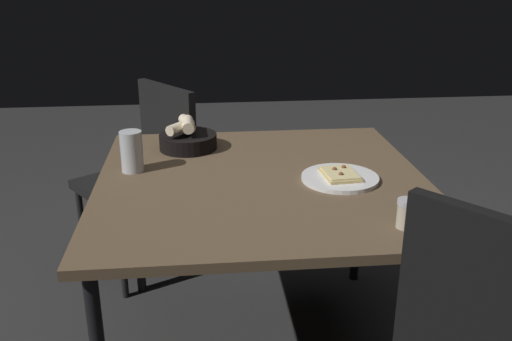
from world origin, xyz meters
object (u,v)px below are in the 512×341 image
(pepper_shaker, at_px, (406,215))
(chair_near, at_px, (148,167))
(pizza_plate, at_px, (340,177))
(dining_table, at_px, (262,193))
(bread_basket, at_px, (188,138))
(beer_glass, at_px, (132,154))

(pepper_shaker, xyz_separation_m, chair_near, (1.16, 0.80, -0.26))
(chair_near, bearing_deg, pizza_plate, -138.40)
(pepper_shaker, height_order, chair_near, chair_near)
(pepper_shaker, bearing_deg, chair_near, 34.59)
(dining_table, distance_m, pizza_plate, 0.27)
(pizza_plate, distance_m, pepper_shaker, 0.38)
(dining_table, distance_m, chair_near, 0.90)
(dining_table, relative_size, bread_basket, 4.97)
(chair_near, bearing_deg, dining_table, -149.10)
(chair_near, bearing_deg, beer_glass, -178.86)
(dining_table, relative_size, pizza_plate, 4.27)
(dining_table, bearing_deg, bread_basket, 36.30)
(pizza_plate, relative_size, beer_glass, 1.80)
(beer_glass, distance_m, pepper_shaker, 0.95)
(beer_glass, relative_size, chair_near, 0.16)
(pepper_shaker, relative_size, chair_near, 0.10)
(bread_basket, distance_m, beer_glass, 0.30)
(dining_table, height_order, bread_basket, bread_basket)
(dining_table, bearing_deg, pepper_shaker, -139.35)
(pizza_plate, bearing_deg, chair_near, 41.60)
(bread_basket, height_order, pepper_shaker, bread_basket)
(bread_basket, height_order, chair_near, chair_near)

